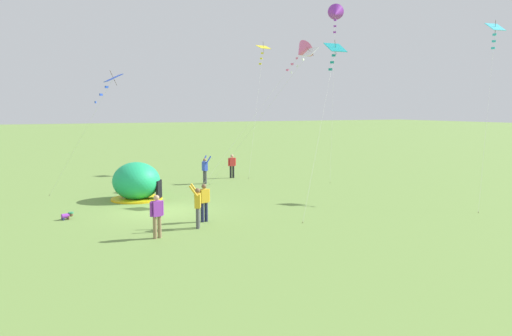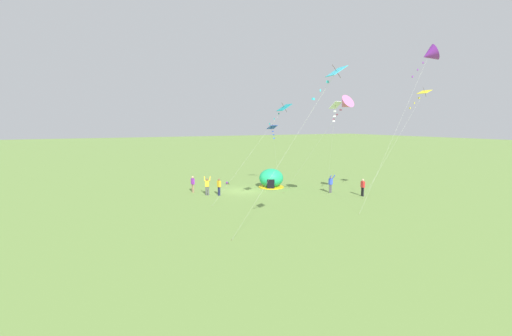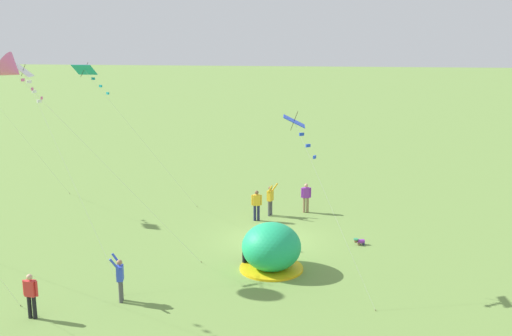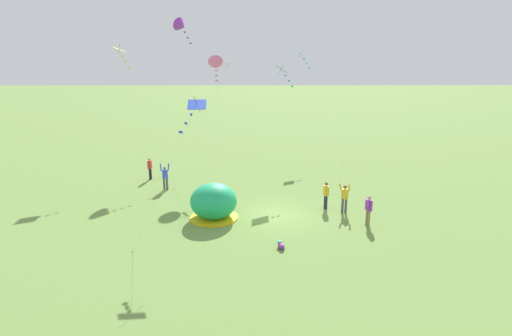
{
  "view_description": "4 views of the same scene",
  "coord_description": "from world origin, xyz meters",
  "px_view_note": "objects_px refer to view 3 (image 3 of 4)",
  "views": [
    {
      "loc": [
        23.8,
        -6.48,
        5.07
      ],
      "look_at": [
        2.91,
        3.73,
        2.27
      ],
      "focal_mm": 35.0,
      "sensor_mm": 36.0,
      "label": 1
    },
    {
      "loc": [
        15.02,
        32.4,
        7.14
      ],
      "look_at": [
        0.72,
        4.49,
        3.02
      ],
      "focal_mm": 24.0,
      "sensor_mm": 36.0,
      "label": 2
    },
    {
      "loc": [
        -28.33,
        -2.8,
        10.28
      ],
      "look_at": [
        2.33,
        1.0,
        3.16
      ],
      "focal_mm": 42.0,
      "sensor_mm": 36.0,
      "label": 3
    },
    {
      "loc": [
        -1.6,
        -22.27,
        8.73
      ],
      "look_at": [
        -1.22,
        2.61,
        2.23
      ],
      "focal_mm": 28.0,
      "sensor_mm": 36.0,
      "label": 4
    }
  ],
  "objects_px": {
    "person_strolling": "(31,294)",
    "kite_blue": "(297,127)",
    "toddler_crawling": "(359,241)",
    "person_near_tent": "(270,199)",
    "kite_teal": "(88,74)",
    "person_flying_kite": "(120,277)",
    "person_with_toddler": "(306,196)",
    "kite_pink": "(12,69)",
    "popup_tent": "(271,248)",
    "person_center_field": "(257,204)",
    "kite_white": "(27,78)"
  },
  "relations": [
    {
      "from": "popup_tent",
      "to": "person_with_toddler",
      "type": "bearing_deg",
      "value": -7.58
    },
    {
      "from": "kite_teal",
      "to": "kite_pink",
      "type": "bearing_deg",
      "value": 167.54
    },
    {
      "from": "popup_tent",
      "to": "person_center_field",
      "type": "distance_m",
      "value": 6.96
    },
    {
      "from": "toddler_crawling",
      "to": "person_with_toddler",
      "type": "bearing_deg",
      "value": 29.22
    },
    {
      "from": "kite_pink",
      "to": "kite_white",
      "type": "relative_size",
      "value": 1.06
    },
    {
      "from": "person_near_tent",
      "to": "person_with_toddler",
      "type": "xyz_separation_m",
      "value": [
        0.88,
        -1.98,
        -0.03
      ]
    },
    {
      "from": "person_near_tent",
      "to": "kite_blue",
      "type": "distance_m",
      "value": 10.33
    },
    {
      "from": "person_center_field",
      "to": "kite_blue",
      "type": "distance_m",
      "value": 9.69
    },
    {
      "from": "popup_tent",
      "to": "kite_blue",
      "type": "relative_size",
      "value": 0.39
    },
    {
      "from": "person_center_field",
      "to": "kite_teal",
      "type": "bearing_deg",
      "value": 104.13
    },
    {
      "from": "kite_blue",
      "to": "person_strolling",
      "type": "bearing_deg",
      "value": 117.89
    },
    {
      "from": "person_near_tent",
      "to": "person_strolling",
      "type": "height_order",
      "value": "person_near_tent"
    },
    {
      "from": "kite_blue",
      "to": "popup_tent",
      "type": "bearing_deg",
      "value": 55.63
    },
    {
      "from": "kite_teal",
      "to": "kite_pink",
      "type": "relative_size",
      "value": 0.93
    },
    {
      "from": "toddler_crawling",
      "to": "person_with_toddler",
      "type": "distance_m",
      "value": 5.87
    },
    {
      "from": "person_near_tent",
      "to": "kite_blue",
      "type": "bearing_deg",
      "value": -167.38
    },
    {
      "from": "person_strolling",
      "to": "kite_blue",
      "type": "xyz_separation_m",
      "value": [
        4.92,
        -9.3,
        5.52
      ]
    },
    {
      "from": "toddler_crawling",
      "to": "kite_white",
      "type": "distance_m",
      "value": 17.17
    },
    {
      "from": "kite_blue",
      "to": "kite_pink",
      "type": "height_order",
      "value": "kite_pink"
    },
    {
      "from": "popup_tent",
      "to": "person_with_toddler",
      "type": "xyz_separation_m",
      "value": [
        8.67,
        -1.15,
        -0.03
      ]
    },
    {
      "from": "person_flying_kite",
      "to": "kite_blue",
      "type": "bearing_deg",
      "value": -64.19
    },
    {
      "from": "person_with_toddler",
      "to": "toddler_crawling",
      "type": "bearing_deg",
      "value": -150.78
    },
    {
      "from": "person_flying_kite",
      "to": "kite_white",
      "type": "xyz_separation_m",
      "value": [
        4.15,
        5.3,
        7.27
      ]
    },
    {
      "from": "popup_tent",
      "to": "person_flying_kite",
      "type": "xyz_separation_m",
      "value": [
        -3.92,
        5.48,
        0.0
      ]
    },
    {
      "from": "person_with_toddler",
      "to": "kite_pink",
      "type": "relative_size",
      "value": 0.18
    },
    {
      "from": "popup_tent",
      "to": "person_with_toddler",
      "type": "height_order",
      "value": "popup_tent"
    },
    {
      "from": "kite_pink",
      "to": "person_with_toddler",
      "type": "bearing_deg",
      "value": -52.67
    },
    {
      "from": "person_near_tent",
      "to": "kite_teal",
      "type": "height_order",
      "value": "kite_teal"
    },
    {
      "from": "person_center_field",
      "to": "person_with_toddler",
      "type": "bearing_deg",
      "value": -54.59
    },
    {
      "from": "person_center_field",
      "to": "kite_pink",
      "type": "height_order",
      "value": "kite_pink"
    },
    {
      "from": "toddler_crawling",
      "to": "person_near_tent",
      "type": "distance_m",
      "value": 6.44
    },
    {
      "from": "person_near_tent",
      "to": "person_strolling",
      "type": "xyz_separation_m",
      "value": [
        -13.47,
        7.39,
        -0.03
      ]
    },
    {
      "from": "person_with_toddler",
      "to": "person_near_tent",
      "type": "bearing_deg",
      "value": 113.9
    },
    {
      "from": "person_near_tent",
      "to": "kite_blue",
      "type": "xyz_separation_m",
      "value": [
        -8.54,
        -1.91,
        5.48
      ]
    },
    {
      "from": "kite_teal",
      "to": "person_near_tent",
      "type": "bearing_deg",
      "value": -71.01
    },
    {
      "from": "person_center_field",
      "to": "kite_teal",
      "type": "xyz_separation_m",
      "value": [
        -2.1,
        8.34,
        7.15
      ]
    },
    {
      "from": "toddler_crawling",
      "to": "kite_teal",
      "type": "bearing_deg",
      "value": 85.44
    },
    {
      "from": "kite_blue",
      "to": "kite_pink",
      "type": "relative_size",
      "value": 0.76
    },
    {
      "from": "toddler_crawling",
      "to": "person_center_field",
      "type": "bearing_deg",
      "value": 59.7
    },
    {
      "from": "kite_pink",
      "to": "kite_white",
      "type": "distance_m",
      "value": 0.94
    },
    {
      "from": "popup_tent",
      "to": "person_center_field",
      "type": "relative_size",
      "value": 1.63
    },
    {
      "from": "person_with_toddler",
      "to": "kite_white",
      "type": "distance_m",
      "value": 16.34
    },
    {
      "from": "kite_pink",
      "to": "popup_tent",
      "type": "bearing_deg",
      "value": -86.93
    },
    {
      "from": "person_near_tent",
      "to": "toddler_crawling",
      "type": "bearing_deg",
      "value": -131.09
    },
    {
      "from": "person_strolling",
      "to": "kite_pink",
      "type": "relative_size",
      "value": 0.18
    },
    {
      "from": "person_flying_kite",
      "to": "kite_teal",
      "type": "relative_size",
      "value": 0.22
    },
    {
      "from": "popup_tent",
      "to": "toddler_crawling",
      "type": "height_order",
      "value": "popup_tent"
    },
    {
      "from": "popup_tent",
      "to": "kite_pink",
      "type": "xyz_separation_m",
      "value": [
        -0.59,
        10.99,
        7.68
      ]
    },
    {
      "from": "toddler_crawling",
      "to": "kite_blue",
      "type": "bearing_deg",
      "value": 146.24
    },
    {
      "from": "person_near_tent",
      "to": "kite_teal",
      "type": "distance_m",
      "value": 11.88
    }
  ]
}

